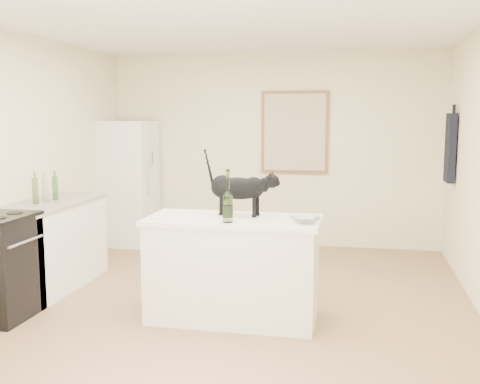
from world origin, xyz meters
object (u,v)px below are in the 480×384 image
black_cat (238,191)px  glass_bowl (305,220)px  fridge (128,183)px  wine_bottle (228,199)px

black_cat → glass_bowl: 0.69m
glass_bowl → black_cat: bearing=157.4°
fridge → wine_bottle: bearing=-53.3°
wine_bottle → glass_bowl: size_ratio=1.59×
fridge → glass_bowl: bearing=-44.9°
black_cat → wine_bottle: size_ratio=1.59×
glass_bowl → wine_bottle: bearing=-173.0°
wine_bottle → fridge: bearing=126.7°
fridge → glass_bowl: (2.68, -2.67, 0.08)m
fridge → black_cat: fridge is taller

